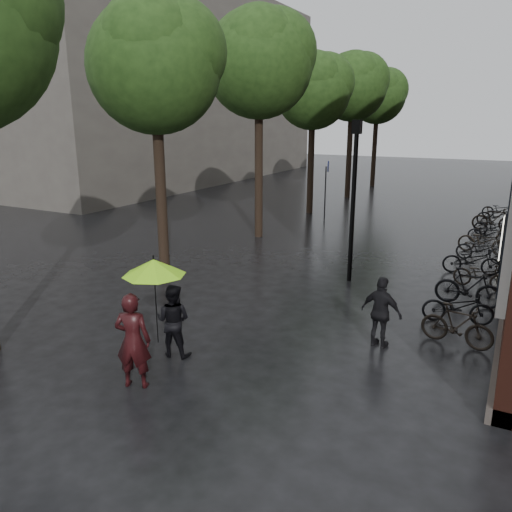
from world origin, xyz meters
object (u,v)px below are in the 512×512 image
Objects in this scene: parked_bicycles at (486,243)px; ad_lightbox at (507,238)px; pedestrian_walking at (381,312)px; person_burgundy at (133,341)px; lamp_post at (354,186)px; person_black at (173,320)px.

parked_bicycles is 9.20× the size of ad_lightbox.
pedestrian_walking is 8.39m from ad_lightbox.
person_burgundy is 8.18m from lamp_post.
lamp_post is (1.58, 7.79, 1.96)m from person_burgundy.
ad_lightbox reaches higher than parked_bicycles.
ad_lightbox reaches higher than pedestrian_walking.
person_burgundy is 0.38× the size of lamp_post.
person_burgundy is at bearing 83.75° from person_black.
pedestrian_walking is 4.97m from lamp_post.
pedestrian_walking is (3.54, 3.72, -0.12)m from person_burgundy.
ad_lightbox is (0.68, -1.05, 0.46)m from parked_bicycles.
lamp_post is at bearing -51.50° from pedestrian_walking.
person_black reaches higher than parked_bicycles.
person_burgundy is at bearing -111.14° from parked_bicycles.
pedestrian_walking is 0.33× the size of lamp_post.
person_burgundy reaches higher than parked_bicycles.
person_burgundy is 0.99× the size of ad_lightbox.
pedestrian_walking is 9.29m from parked_bicycles.
person_black is 0.09× the size of parked_bicycles.
ad_lightbox reaches higher than person_burgundy.
person_black is 6.99m from lamp_post.
pedestrian_walking reaches higher than parked_bicycles.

